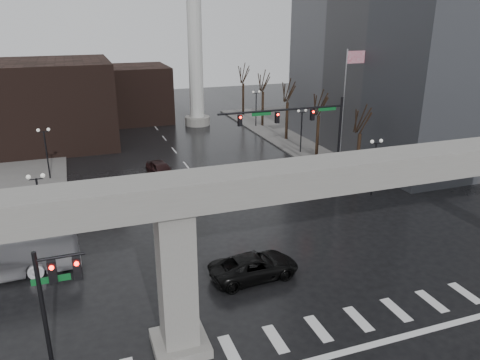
{
  "coord_description": "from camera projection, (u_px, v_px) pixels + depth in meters",
  "views": [
    {
      "loc": [
        -10.54,
        -18.5,
        15.33
      ],
      "look_at": [
        -0.39,
        9.87,
        4.5
      ],
      "focal_mm": 35.0,
      "sensor_mm": 36.0,
      "label": 1
    }
  ],
  "objects": [
    {
      "name": "ground",
      "position": [
        309.0,
        317.0,
        24.91
      ],
      "size": [
        160.0,
        160.0,
        0.0
      ],
      "primitive_type": "plane",
      "color": "black",
      "rests_on": "ground"
    },
    {
      "name": "signal_left_pole",
      "position": [
        54.0,
        290.0,
        20.1
      ],
      "size": [
        2.3,
        0.3,
        6.0
      ],
      "color": "black",
      "rests_on": "ground"
    },
    {
      "name": "building_far_mid",
      "position": [
        134.0,
        94.0,
        69.0
      ],
      "size": [
        10.0,
        10.0,
        8.0
      ],
      "primitive_type": "cube",
      "color": "black",
      "rests_on": "ground"
    },
    {
      "name": "tree_right_0",
      "position": [
        358.0,
        152.0,
        44.54
      ],
      "size": [
        1.09,
        1.58,
        7.5
      ],
      "color": "black",
      "rests_on": "ground"
    },
    {
      "name": "lamp_right_1",
      "position": [
        302.0,
        124.0,
        52.83
      ],
      "size": [
        1.22,
        0.32,
        5.11
      ],
      "color": "black",
      "rests_on": "ground"
    },
    {
      "name": "lamp_right_0",
      "position": [
        375.0,
        158.0,
        40.42
      ],
      "size": [
        1.22,
        0.32,
        5.11
      ],
      "color": "black",
      "rests_on": "ground"
    },
    {
      "name": "smokestack",
      "position": [
        194.0,
        28.0,
        63.06
      ],
      "size": [
        3.6,
        3.6,
        30.0
      ],
      "color": "silver",
      "rests_on": "ground"
    },
    {
      "name": "tree_right_3",
      "position": [
        263.0,
        105.0,
        65.74
      ],
      "size": [
        1.11,
        1.66,
        8.02
      ],
      "color": "black",
      "rests_on": "ground"
    },
    {
      "name": "lamp_left_0",
      "position": [
        39.0,
        197.0,
        31.86
      ],
      "size": [
        1.22,
        0.32,
        5.11
      ],
      "color": "black",
      "rests_on": "ground"
    },
    {
      "name": "tree_right_2",
      "position": [
        287.0,
        117.0,
        58.68
      ],
      "size": [
        1.1,
        1.63,
        7.85
      ],
      "color": "black",
      "rests_on": "ground"
    },
    {
      "name": "elevated_guideway",
      "position": [
        339.0,
        194.0,
        22.99
      ],
      "size": [
        48.0,
        2.6,
        8.7
      ],
      "color": "gray",
      "rests_on": "ground"
    },
    {
      "name": "lamp_left_1",
      "position": [
        45.0,
        145.0,
        44.27
      ],
      "size": [
        1.22,
        0.32,
        5.11
      ],
      "color": "black",
      "rests_on": "ground"
    },
    {
      "name": "tree_right_4",
      "position": [
        243.0,
        96.0,
        72.81
      ],
      "size": [
        1.12,
        1.69,
        8.19
      ],
      "color": "black",
      "rests_on": "ground"
    },
    {
      "name": "signal_mast_arm",
      "position": [
        304.0,
        123.0,
        42.45
      ],
      "size": [
        12.12,
        0.43,
        8.0
      ],
      "color": "black",
      "rests_on": "ground"
    },
    {
      "name": "flagpole_assembly",
      "position": [
        347.0,
        95.0,
        46.71
      ],
      "size": [
        2.06,
        0.12,
        12.0
      ],
      "color": "silver",
      "rests_on": "ground"
    },
    {
      "name": "far_car",
      "position": [
        161.0,
        170.0,
        45.86
      ],
      "size": [
        2.65,
        4.85,
        1.57
      ],
      "primitive_type": "imported",
      "rotation": [
        0.0,
        0.0,
        0.18
      ],
      "color": "black",
      "rests_on": "ground"
    },
    {
      "name": "lamp_left_2",
      "position": [
        49.0,
        116.0,
        56.67
      ],
      "size": [
        1.22,
        0.32,
        5.11
      ],
      "color": "black",
      "rests_on": "ground"
    },
    {
      "name": "building_far_left",
      "position": [
        43.0,
        104.0,
        56.0
      ],
      "size": [
        16.0,
        14.0,
        10.0
      ],
      "primitive_type": "cube",
      "color": "black",
      "rests_on": "ground"
    },
    {
      "name": "lamp_right_2",
      "position": [
        256.0,
        102.0,
        65.23
      ],
      "size": [
        1.22,
        0.32,
        5.11
      ],
      "color": "black",
      "rests_on": "ground"
    },
    {
      "name": "tree_right_1",
      "position": [
        318.0,
        132.0,
        51.61
      ],
      "size": [
        1.09,
        1.61,
        7.67
      ],
      "color": "black",
      "rests_on": "ground"
    },
    {
      "name": "sidewalk_ne",
      "position": [
        355.0,
        129.0,
        65.03
      ],
      "size": [
        28.0,
        36.0,
        0.15
      ],
      "primitive_type": "cube",
      "color": "#63615E",
      "rests_on": "ground"
    },
    {
      "name": "pickup_truck",
      "position": [
        254.0,
        266.0,
        28.43
      ],
      "size": [
        5.64,
        2.89,
        1.52
      ],
      "primitive_type": "imported",
      "rotation": [
        0.0,
        0.0,
        1.64
      ],
      "color": "black",
      "rests_on": "ground"
    }
  ]
}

